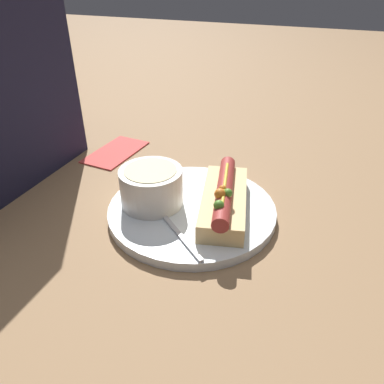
# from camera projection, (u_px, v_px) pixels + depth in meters

# --- Properties ---
(ground_plane) EXTENTS (4.00, 4.00, 0.00)m
(ground_plane) POSITION_uv_depth(u_px,v_px,m) (192.00, 214.00, 0.59)
(ground_plane) COLOR #93704C
(dinner_plate) EXTENTS (0.26, 0.26, 0.01)m
(dinner_plate) POSITION_uv_depth(u_px,v_px,m) (192.00, 210.00, 0.58)
(dinner_plate) COLOR white
(dinner_plate) RESTS_ON ground_plane
(hot_dog) EXTENTS (0.18, 0.10, 0.06)m
(hot_dog) POSITION_uv_depth(u_px,v_px,m) (224.00, 199.00, 0.56)
(hot_dog) COLOR #E5C17F
(hot_dog) RESTS_ON dinner_plate
(soup_bowl) EXTENTS (0.10, 0.10, 0.06)m
(soup_bowl) POSITION_uv_depth(u_px,v_px,m) (151.00, 185.00, 0.57)
(soup_bowl) COLOR silver
(soup_bowl) RESTS_ON dinner_plate
(spoon) EXTENTS (0.11, 0.12, 0.01)m
(spoon) POSITION_uv_depth(u_px,v_px,m) (164.00, 216.00, 0.55)
(spoon) COLOR #B7B7BC
(spoon) RESTS_ON dinner_plate
(napkin) EXTENTS (0.15, 0.09, 0.01)m
(napkin) POSITION_uv_depth(u_px,v_px,m) (116.00, 151.00, 0.77)
(napkin) COLOR #E04C47
(napkin) RESTS_ON ground_plane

